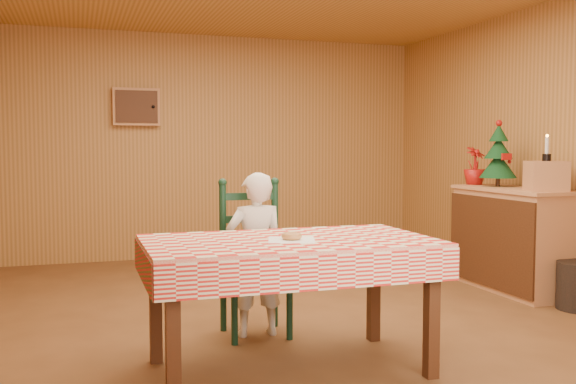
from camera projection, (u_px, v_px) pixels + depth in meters
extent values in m
plane|color=brown|center=(296.00, 319.00, 4.83)|extent=(6.00, 6.00, 0.00)
cube|color=#AE7A3F|center=(214.00, 147.00, 7.58)|extent=(5.00, 0.10, 2.60)
cube|color=#AE7A3F|center=(571.00, 147.00, 5.52)|extent=(0.10, 6.00, 2.60)
cube|color=tan|center=(136.00, 107.00, 7.21)|extent=(0.52, 0.08, 0.42)
cube|color=#462512|center=(137.00, 107.00, 7.17)|extent=(0.46, 0.02, 0.36)
sphere|color=black|center=(153.00, 107.00, 7.21)|extent=(0.04, 0.04, 0.04)
cube|color=#462512|center=(289.00, 247.00, 3.69)|extent=(1.60, 0.90, 0.06)
cube|color=#462512|center=(173.00, 342.00, 3.14)|extent=(0.07, 0.07, 0.69)
cube|color=#462512|center=(432.00, 317.00, 3.59)|extent=(0.07, 0.07, 0.69)
cube|color=#462512|center=(156.00, 306.00, 3.84)|extent=(0.07, 0.07, 0.69)
cube|color=#462512|center=(374.00, 289.00, 4.29)|extent=(0.07, 0.07, 0.69)
cube|color=red|center=(289.00, 241.00, 3.68)|extent=(1.64, 0.94, 0.02)
cube|color=red|center=(318.00, 273.00, 3.25)|extent=(1.64, 0.02, 0.18)
cube|color=red|center=(266.00, 246.00, 4.14)|extent=(1.64, 0.02, 0.18)
cube|color=#2E5426|center=(144.00, 266.00, 3.44)|extent=(0.02, 0.94, 0.18)
cube|color=#2E5426|center=(415.00, 251.00, 3.95)|extent=(0.02, 0.94, 0.18)
cube|color=black|center=(256.00, 273.00, 4.40)|extent=(0.44, 0.40, 0.04)
cylinder|color=black|center=(235.00, 314.00, 4.19)|extent=(0.04, 0.04, 0.41)
cylinder|color=black|center=(290.00, 309.00, 4.31)|extent=(0.04, 0.04, 0.41)
cylinder|color=black|center=(223.00, 302.00, 4.52)|extent=(0.04, 0.04, 0.41)
cylinder|color=black|center=(275.00, 298.00, 4.63)|extent=(0.04, 0.04, 0.41)
cylinder|color=black|center=(223.00, 225.00, 4.48)|extent=(0.05, 0.05, 0.60)
sphere|color=black|center=(222.00, 183.00, 4.46)|extent=(0.06, 0.06, 0.06)
cylinder|color=black|center=(275.00, 223.00, 4.60)|extent=(0.05, 0.05, 0.60)
sphere|color=black|center=(275.00, 182.00, 4.58)|extent=(0.06, 0.06, 0.06)
cube|color=black|center=(249.00, 241.00, 4.55)|extent=(0.38, 0.03, 0.05)
cube|color=black|center=(249.00, 219.00, 4.53)|extent=(0.38, 0.03, 0.05)
cube|color=black|center=(249.00, 196.00, 4.52)|extent=(0.38, 0.03, 0.05)
imported|color=silver|center=(256.00, 254.00, 4.39)|extent=(0.41, 0.27, 1.12)
cube|color=white|center=(292.00, 240.00, 3.64)|extent=(0.33, 0.33, 0.00)
torus|color=#B87E42|center=(292.00, 236.00, 3.63)|extent=(0.12, 0.12, 0.04)
cube|color=tan|center=(514.00, 241.00, 5.80)|extent=(0.50, 1.20, 0.90)
cube|color=tan|center=(515.00, 190.00, 5.77)|extent=(0.54, 1.24, 0.03)
cube|color=#462512|center=(489.00, 242.00, 5.72)|extent=(0.02, 1.20, 0.80)
cube|color=tan|center=(546.00, 176.00, 5.38)|extent=(0.39, 0.39, 0.25)
cylinder|color=#462512|center=(498.00, 182.00, 6.00)|extent=(0.04, 0.04, 0.08)
cone|color=#0B3317|center=(498.00, 165.00, 5.99)|extent=(0.34, 0.34, 0.24)
cone|color=#0B3317|center=(499.00, 148.00, 5.98)|extent=(0.26, 0.26, 0.20)
cone|color=#0B3317|center=(499.00, 133.00, 5.97)|extent=(0.18, 0.18, 0.16)
sphere|color=#A1120E|center=(499.00, 123.00, 5.96)|extent=(0.06, 0.06, 0.06)
cube|color=#A1120E|center=(507.00, 157.00, 5.84)|extent=(0.10, 0.02, 0.06)
sphere|color=#A1120E|center=(509.00, 162.00, 5.96)|extent=(0.04, 0.04, 0.04)
sphere|color=#A1120E|center=(489.00, 154.00, 6.01)|extent=(0.04, 0.04, 0.04)
sphere|color=#A1120E|center=(496.00, 144.00, 6.07)|extent=(0.04, 0.04, 0.04)
imported|color=#A1120E|center=(475.00, 166.00, 6.26)|extent=(0.26, 0.26, 0.37)
cylinder|color=black|center=(547.00, 157.00, 5.37)|extent=(0.07, 0.07, 0.06)
cylinder|color=white|center=(547.00, 146.00, 5.36)|extent=(0.03, 0.03, 0.14)
sphere|color=orange|center=(547.00, 136.00, 5.36)|extent=(0.02, 0.02, 0.02)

